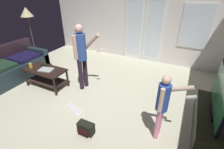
{
  "coord_description": "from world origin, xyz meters",
  "views": [
    {
      "loc": [
        1.9,
        -2.51,
        2.3
      ],
      "look_at": [
        0.66,
        -0.0,
        0.76
      ],
      "focal_mm": 26.38,
      "sensor_mm": 36.0,
      "label": 1
    }
  ],
  "objects_px": {
    "person_child": "(163,103)",
    "backpack": "(86,128)",
    "coffee_table": "(46,74)",
    "cup_near_edge": "(31,66)",
    "tv_stand": "(209,122)",
    "laptop_closed": "(46,70)",
    "tv_remote_black": "(44,65)",
    "person_adult": "(81,52)",
    "loose_keyboard": "(74,109)",
    "flat_screen_tv": "(220,94)",
    "floor_lamp": "(27,15)",
    "leather_couch": "(12,68)"
  },
  "relations": [
    {
      "from": "backpack",
      "to": "tv_stand",
      "type": "bearing_deg",
      "value": 27.29
    },
    {
      "from": "leather_couch",
      "to": "tv_remote_black",
      "type": "bearing_deg",
      "value": 12.34
    },
    {
      "from": "leather_couch",
      "to": "cup_near_edge",
      "type": "height_order",
      "value": "leather_couch"
    },
    {
      "from": "loose_keyboard",
      "to": "tv_remote_black",
      "type": "distance_m",
      "value": 1.54
    },
    {
      "from": "flat_screen_tv",
      "to": "person_child",
      "type": "relative_size",
      "value": 1.05
    },
    {
      "from": "laptop_closed",
      "to": "cup_near_edge",
      "type": "xyz_separation_m",
      "value": [
        -0.44,
        -0.07,
        0.04
      ]
    },
    {
      "from": "floor_lamp",
      "to": "backpack",
      "type": "xyz_separation_m",
      "value": [
        3.21,
        -1.84,
        -1.4
      ]
    },
    {
      "from": "loose_keyboard",
      "to": "cup_near_edge",
      "type": "bearing_deg",
      "value": 166.95
    },
    {
      "from": "loose_keyboard",
      "to": "floor_lamp",
      "type": "bearing_deg",
      "value": 151.42
    },
    {
      "from": "flat_screen_tv",
      "to": "person_child",
      "type": "height_order",
      "value": "person_child"
    },
    {
      "from": "leather_couch",
      "to": "backpack",
      "type": "relative_size",
      "value": 6.21
    },
    {
      "from": "leather_couch",
      "to": "loose_keyboard",
      "type": "xyz_separation_m",
      "value": [
        2.34,
        -0.37,
        -0.29
      ]
    },
    {
      "from": "floor_lamp",
      "to": "tv_remote_black",
      "type": "distance_m",
      "value": 1.84
    },
    {
      "from": "tv_stand",
      "to": "floor_lamp",
      "type": "distance_m",
      "value": 5.34
    },
    {
      "from": "leather_couch",
      "to": "laptop_closed",
      "type": "xyz_separation_m",
      "value": [
        1.25,
        0.05,
        0.19
      ]
    },
    {
      "from": "laptop_closed",
      "to": "tv_remote_black",
      "type": "height_order",
      "value": "laptop_closed"
    },
    {
      "from": "loose_keyboard",
      "to": "tv_remote_black",
      "type": "relative_size",
      "value": 2.7
    },
    {
      "from": "person_child",
      "to": "backpack",
      "type": "relative_size",
      "value": 4.08
    },
    {
      "from": "coffee_table",
      "to": "laptop_closed",
      "type": "relative_size",
      "value": 3.14
    },
    {
      "from": "tv_stand",
      "to": "backpack",
      "type": "height_order",
      "value": "tv_stand"
    },
    {
      "from": "person_adult",
      "to": "person_child",
      "type": "relative_size",
      "value": 1.32
    },
    {
      "from": "coffee_table",
      "to": "loose_keyboard",
      "type": "distance_m",
      "value": 1.29
    },
    {
      "from": "person_adult",
      "to": "person_child",
      "type": "height_order",
      "value": "person_adult"
    },
    {
      "from": "laptop_closed",
      "to": "tv_remote_black",
      "type": "xyz_separation_m",
      "value": [
        -0.26,
        0.16,
        -0.0
      ]
    },
    {
      "from": "person_child",
      "to": "backpack",
      "type": "height_order",
      "value": "person_child"
    },
    {
      "from": "person_child",
      "to": "laptop_closed",
      "type": "bearing_deg",
      "value": 173.41
    },
    {
      "from": "leather_couch",
      "to": "person_adult",
      "type": "bearing_deg",
      "value": 12.37
    },
    {
      "from": "person_adult",
      "to": "tv_stand",
      "type": "bearing_deg",
      "value": -5.02
    },
    {
      "from": "coffee_table",
      "to": "cup_near_edge",
      "type": "distance_m",
      "value": 0.42
    },
    {
      "from": "leather_couch",
      "to": "person_child",
      "type": "relative_size",
      "value": 1.52
    },
    {
      "from": "tv_stand",
      "to": "laptop_closed",
      "type": "distance_m",
      "value": 3.58
    },
    {
      "from": "tv_stand",
      "to": "laptop_closed",
      "type": "relative_size",
      "value": 4.23
    },
    {
      "from": "flat_screen_tv",
      "to": "cup_near_edge",
      "type": "height_order",
      "value": "flat_screen_tv"
    },
    {
      "from": "person_adult",
      "to": "floor_lamp",
      "type": "xyz_separation_m",
      "value": [
        -2.34,
        0.62,
        0.57
      ]
    },
    {
      "from": "floor_lamp",
      "to": "backpack",
      "type": "relative_size",
      "value": 5.95
    },
    {
      "from": "coffee_table",
      "to": "loose_keyboard",
      "type": "bearing_deg",
      "value": -21.05
    },
    {
      "from": "tv_stand",
      "to": "laptop_closed",
      "type": "height_order",
      "value": "laptop_closed"
    },
    {
      "from": "laptop_closed",
      "to": "cup_near_edge",
      "type": "height_order",
      "value": "cup_near_edge"
    },
    {
      "from": "backpack",
      "to": "loose_keyboard",
      "type": "xyz_separation_m",
      "value": [
        -0.58,
        0.41,
        -0.1
      ]
    },
    {
      "from": "flat_screen_tv",
      "to": "person_adult",
      "type": "distance_m",
      "value": 2.78
    },
    {
      "from": "backpack",
      "to": "tv_remote_black",
      "type": "height_order",
      "value": "tv_remote_black"
    },
    {
      "from": "loose_keyboard",
      "to": "laptop_closed",
      "type": "bearing_deg",
      "value": 158.85
    },
    {
      "from": "tv_stand",
      "to": "person_child",
      "type": "relative_size",
      "value": 1.16
    },
    {
      "from": "cup_near_edge",
      "to": "tv_remote_black",
      "type": "relative_size",
      "value": 0.67
    },
    {
      "from": "person_child",
      "to": "floor_lamp",
      "type": "xyz_separation_m",
      "value": [
        -4.35,
        1.34,
        0.79
      ]
    },
    {
      "from": "coffee_table",
      "to": "flat_screen_tv",
      "type": "relative_size",
      "value": 0.82
    },
    {
      "from": "floor_lamp",
      "to": "laptop_closed",
      "type": "height_order",
      "value": "floor_lamp"
    },
    {
      "from": "leather_couch",
      "to": "coffee_table",
      "type": "xyz_separation_m",
      "value": [
        1.17,
        0.08,
        0.05
      ]
    },
    {
      "from": "coffee_table",
      "to": "cup_near_edge",
      "type": "height_order",
      "value": "cup_near_edge"
    },
    {
      "from": "tv_stand",
      "to": "floor_lamp",
      "type": "xyz_separation_m",
      "value": [
        -5.11,
        0.86,
        1.3
      ]
    }
  ]
}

